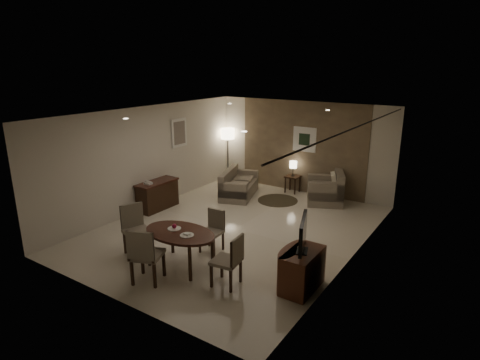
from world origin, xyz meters
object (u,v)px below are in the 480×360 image
Objects in this scene: armchair at (325,187)px; side_table at (292,184)px; console_desk at (158,195)px; chair_right at (226,260)px; tv_cabinet at (302,270)px; dining_table at (180,249)px; chair_near at (147,254)px; chair_left at (138,231)px; sofa at (239,183)px; floor_lamp at (228,155)px; chair_far at (211,232)px.

armchair is 1.97× the size of side_table.
chair_right reaches higher than console_desk.
tv_cabinet is 0.60× the size of dining_table.
console_desk is 2.37× the size of side_table.
dining_table is 0.76m from chair_near.
chair_left is 0.63× the size of sofa.
floor_lamp reaches higher than chair_left.
chair_left is at bearing -169.06° from tv_cabinet.
console_desk is at bearing -126.83° from chair_right.
tv_cabinet is 6.82m from floor_lamp.
floor_lamp is (-4.88, 4.73, 0.51)m from tv_cabinet.
chair_near is 6.50m from floor_lamp.
chair_right is at bearing -55.15° from floor_lamp.
tv_cabinet is 0.86× the size of chair_near.
sofa is (-0.37, 4.24, -0.13)m from chair_left.
console_desk is 0.74× the size of sofa.
armchair is at bearing -5.38° from floor_lamp.
sofa reaches higher than tv_cabinet.
chair_near is at bearing -98.69° from dining_table.
armchair is at bearing 39.47° from console_desk.
armchair is at bearing -16.69° from side_table.
chair_left is 0.59× the size of floor_lamp.
sofa is 0.94× the size of floor_lamp.
chair_near is 1.11× the size of chair_right.
tv_cabinet is 0.88× the size of chair_left.
chair_right reaches higher than chair_far.
side_table is at bearing 54.02° from console_desk.
floor_lamp reaches higher than sofa.
console_desk is at bearing 162.95° from tv_cabinet.
sofa is at bearing -156.34° from chair_right.
chair_far is 3.64m from sofa.
tv_cabinet is 1.78× the size of side_table.
floor_lamp is at bearing 27.17° from sofa.
console_desk is 3.31m from dining_table.
side_table is (-1.37, 5.36, -0.22)m from chair_right.
chair_left reaches higher than chair_far.
console_desk is at bearing -69.78° from chair_near.
dining_table is (-2.28, -0.53, -0.00)m from tv_cabinet.
chair_far reaches higher than sofa.
sofa is at bearing 23.77° from chair_left.
chair_right is 0.58× the size of sofa.
chair_left is at bearing -96.56° from chair_right.
floor_lamp is (-2.49, 6.00, 0.34)m from chair_near.
tv_cabinet is at bearing 110.56° from chair_right.
chair_left is 2.01× the size of side_table.
chair_near reaches higher than chair_right.
tv_cabinet is 0.52× the size of floor_lamp.
sofa is (-2.53, 4.21, -0.09)m from chair_right.
chair_right reaches higher than tv_cabinet.
chair_far is at bearing -32.36° from chair_left.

